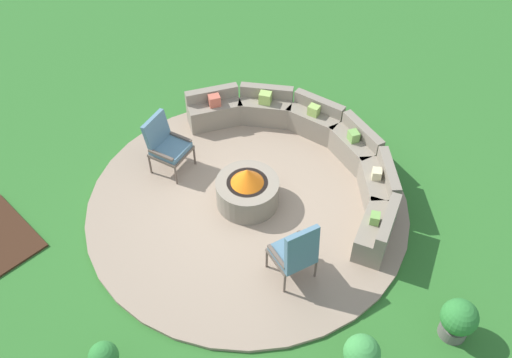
% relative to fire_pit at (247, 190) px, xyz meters
% --- Properties ---
extents(ground_plane, '(24.00, 24.00, 0.00)m').
position_rel_fire_pit_xyz_m(ground_plane, '(0.00, 0.00, -0.35)').
color(ground_plane, '#2D6B28').
extents(patio_circle, '(5.30, 5.30, 0.06)m').
position_rel_fire_pit_xyz_m(patio_circle, '(0.00, 0.00, -0.32)').
color(patio_circle, gray).
rests_on(patio_circle, ground_plane).
extents(fire_pit, '(1.03, 1.03, 0.75)m').
position_rel_fire_pit_xyz_m(fire_pit, '(0.00, 0.00, 0.00)').
color(fire_pit, gray).
rests_on(fire_pit, patio_circle).
extents(curved_stone_bench, '(4.68, 2.19, 0.69)m').
position_rel_fire_pit_xyz_m(curved_stone_bench, '(0.09, 1.55, -0.00)').
color(curved_stone_bench, gray).
rests_on(curved_stone_bench, patio_circle).
extents(lounge_chair_front_left, '(0.74, 0.72, 1.04)m').
position_rel_fire_pit_xyz_m(lounge_chair_front_left, '(-1.58, -0.37, 0.25)').
color(lounge_chair_front_left, brown).
rests_on(lounge_chair_front_left, patio_circle).
extents(lounge_chair_front_right, '(0.70, 0.69, 1.13)m').
position_rel_fire_pit_xyz_m(lounge_chair_front_right, '(1.52, -0.57, 0.29)').
color(lounge_chair_front_right, brown).
rests_on(lounge_chair_front_right, patio_circle).
extents(potted_plant_0, '(0.47, 0.47, 0.70)m').
position_rel_fire_pit_xyz_m(potted_plant_0, '(3.05, -1.05, 0.03)').
color(potted_plant_0, '#605B56').
rests_on(potted_plant_0, ground_plane).
extents(potted_plant_2, '(0.50, 0.50, 0.67)m').
position_rel_fire_pit_xyz_m(potted_plant_2, '(3.66, 0.27, 0.01)').
color(potted_plant_2, '#605B56').
rests_on(potted_plant_2, ground_plane).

